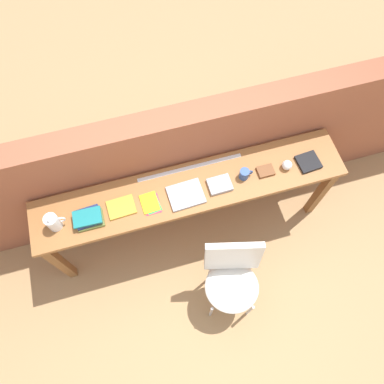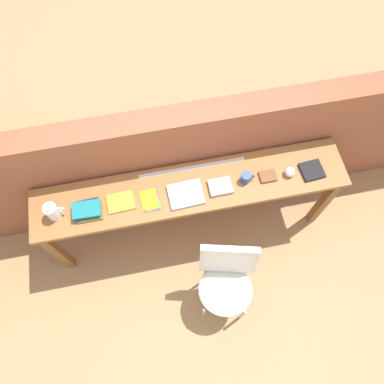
{
  "view_description": "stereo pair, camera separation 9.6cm",
  "coord_description": "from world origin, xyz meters",
  "px_view_note": "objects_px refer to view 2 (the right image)",
  "views": [
    {
      "loc": [
        -0.33,
        -0.9,
        3.52
      ],
      "look_at": [
        0.0,
        0.25,
        0.9
      ],
      "focal_mm": 35.0,
      "sensor_mm": 36.0,
      "label": 1
    },
    {
      "loc": [
        -0.23,
        -0.93,
        3.52
      ],
      "look_at": [
        0.0,
        0.25,
        0.9
      ],
      "focal_mm": 35.0,
      "sensor_mm": 36.0,
      "label": 2
    }
  ],
  "objects_px": {
    "book_repair_rightmost": "(312,170)",
    "pitcher_white": "(53,212)",
    "leather_journal_brown": "(268,176)",
    "sports_ball_small": "(290,172)",
    "book_stack_leftmost": "(88,210)",
    "pamphlet_pile_colourful": "(150,200)",
    "magazine_cycling": "(121,202)",
    "book_open_centre": "(186,194)",
    "chair_white_moulded": "(226,280)",
    "mug": "(246,178)"
  },
  "relations": [
    {
      "from": "leather_journal_brown",
      "to": "book_repair_rightmost",
      "type": "xyz_separation_m",
      "value": [
        0.36,
        -0.02,
        0.0
      ]
    },
    {
      "from": "book_open_centre",
      "to": "book_repair_rightmost",
      "type": "height_order",
      "value": "book_repair_rightmost"
    },
    {
      "from": "mug",
      "to": "sports_ball_small",
      "type": "height_order",
      "value": "mug"
    },
    {
      "from": "chair_white_moulded",
      "to": "magazine_cycling",
      "type": "height_order",
      "value": "magazine_cycling"
    },
    {
      "from": "pitcher_white",
      "to": "leather_journal_brown",
      "type": "height_order",
      "value": "pitcher_white"
    },
    {
      "from": "magazine_cycling",
      "to": "pamphlet_pile_colourful",
      "type": "height_order",
      "value": "magazine_cycling"
    },
    {
      "from": "chair_white_moulded",
      "to": "leather_journal_brown",
      "type": "xyz_separation_m",
      "value": [
        0.46,
        0.66,
        0.37
      ]
    },
    {
      "from": "chair_white_moulded",
      "to": "sports_ball_small",
      "type": "distance_m",
      "value": 0.99
    },
    {
      "from": "magazine_cycling",
      "to": "book_open_centre",
      "type": "relative_size",
      "value": 0.78
    },
    {
      "from": "book_stack_leftmost",
      "to": "pamphlet_pile_colourful",
      "type": "bearing_deg",
      "value": 0.47
    },
    {
      "from": "pitcher_white",
      "to": "book_stack_leftmost",
      "type": "xyz_separation_m",
      "value": [
        0.24,
        -0.02,
        -0.04
      ]
    },
    {
      "from": "book_stack_leftmost",
      "to": "sports_ball_small",
      "type": "bearing_deg",
      "value": 0.56
    },
    {
      "from": "magazine_cycling",
      "to": "sports_ball_small",
      "type": "relative_size",
      "value": 2.57
    },
    {
      "from": "chair_white_moulded",
      "to": "mug",
      "type": "xyz_separation_m",
      "value": [
        0.28,
        0.67,
        0.4
      ]
    },
    {
      "from": "book_stack_leftmost",
      "to": "book_open_centre",
      "type": "distance_m",
      "value": 0.75
    },
    {
      "from": "book_repair_rightmost",
      "to": "pitcher_white",
      "type": "bearing_deg",
      "value": 175.49
    },
    {
      "from": "chair_white_moulded",
      "to": "magazine_cycling",
      "type": "bearing_deg",
      "value": 136.55
    },
    {
      "from": "book_open_centre",
      "to": "mug",
      "type": "height_order",
      "value": "mug"
    },
    {
      "from": "magazine_cycling",
      "to": "sports_ball_small",
      "type": "height_order",
      "value": "sports_ball_small"
    },
    {
      "from": "chair_white_moulded",
      "to": "leather_journal_brown",
      "type": "bearing_deg",
      "value": 55.01
    },
    {
      "from": "sports_ball_small",
      "to": "magazine_cycling",
      "type": "bearing_deg",
      "value": 179.28
    },
    {
      "from": "mug",
      "to": "book_repair_rightmost",
      "type": "relative_size",
      "value": 0.64
    },
    {
      "from": "leather_journal_brown",
      "to": "book_repair_rightmost",
      "type": "distance_m",
      "value": 0.36
    },
    {
      "from": "pamphlet_pile_colourful",
      "to": "mug",
      "type": "relative_size",
      "value": 1.69
    },
    {
      "from": "book_stack_leftmost",
      "to": "sports_ball_small",
      "type": "relative_size",
      "value": 2.7
    },
    {
      "from": "pitcher_white",
      "to": "book_open_centre",
      "type": "relative_size",
      "value": 0.69
    },
    {
      "from": "chair_white_moulded",
      "to": "sports_ball_small",
      "type": "height_order",
      "value": "sports_ball_small"
    },
    {
      "from": "sports_ball_small",
      "to": "chair_white_moulded",
      "type": "bearing_deg",
      "value": -134.27
    },
    {
      "from": "book_open_centre",
      "to": "mug",
      "type": "relative_size",
      "value": 2.43
    },
    {
      "from": "pitcher_white",
      "to": "sports_ball_small",
      "type": "xyz_separation_m",
      "value": [
        1.83,
        -0.01,
        -0.04
      ]
    },
    {
      "from": "book_stack_leftmost",
      "to": "magazine_cycling",
      "type": "relative_size",
      "value": 1.05
    },
    {
      "from": "pitcher_white",
      "to": "sports_ball_small",
      "type": "bearing_deg",
      "value": -0.18
    },
    {
      "from": "sports_ball_small",
      "to": "book_stack_leftmost",
      "type": "bearing_deg",
      "value": -179.44
    },
    {
      "from": "sports_ball_small",
      "to": "pitcher_white",
      "type": "bearing_deg",
      "value": 179.82
    },
    {
      "from": "magazine_cycling",
      "to": "sports_ball_small",
      "type": "bearing_deg",
      "value": -3.13
    },
    {
      "from": "pitcher_white",
      "to": "book_repair_rightmost",
      "type": "height_order",
      "value": "pitcher_white"
    },
    {
      "from": "leather_journal_brown",
      "to": "pitcher_white",
      "type": "bearing_deg",
      "value": -179.97
    },
    {
      "from": "chair_white_moulded",
      "to": "book_repair_rightmost",
      "type": "distance_m",
      "value": 1.1
    },
    {
      "from": "pitcher_white",
      "to": "book_repair_rightmost",
      "type": "relative_size",
      "value": 1.06
    },
    {
      "from": "pamphlet_pile_colourful",
      "to": "book_open_centre",
      "type": "height_order",
      "value": "book_open_centre"
    },
    {
      "from": "pitcher_white",
      "to": "book_stack_leftmost",
      "type": "height_order",
      "value": "pitcher_white"
    },
    {
      "from": "pitcher_white",
      "to": "book_stack_leftmost",
      "type": "relative_size",
      "value": 0.84
    },
    {
      "from": "book_stack_leftmost",
      "to": "pamphlet_pile_colourful",
      "type": "height_order",
      "value": "book_stack_leftmost"
    },
    {
      "from": "pamphlet_pile_colourful",
      "to": "chair_white_moulded",
      "type": "bearing_deg",
      "value": -53.13
    },
    {
      "from": "leather_journal_brown",
      "to": "sports_ball_small",
      "type": "distance_m",
      "value": 0.17
    },
    {
      "from": "book_open_centre",
      "to": "sports_ball_small",
      "type": "xyz_separation_m",
      "value": [
        0.84,
        0.02,
        0.03
      ]
    },
    {
      "from": "magazine_cycling",
      "to": "leather_journal_brown",
      "type": "height_order",
      "value": "leather_journal_brown"
    },
    {
      "from": "pitcher_white",
      "to": "leather_journal_brown",
      "type": "relative_size",
      "value": 1.41
    },
    {
      "from": "book_open_centre",
      "to": "leather_journal_brown",
      "type": "distance_m",
      "value": 0.67
    },
    {
      "from": "mug",
      "to": "chair_white_moulded",
      "type": "bearing_deg",
      "value": -112.97
    }
  ]
}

